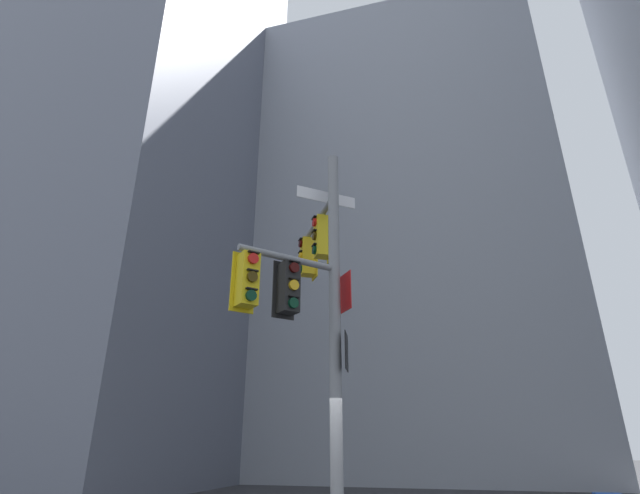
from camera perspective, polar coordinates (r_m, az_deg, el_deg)
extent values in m
cube|color=slate|center=(36.13, -20.14, 23.39)|extent=(14.26, 14.26, 53.73)
cube|color=#9399A3|center=(33.92, 9.79, -0.87)|extent=(17.92, 17.92, 28.04)
cylinder|color=gray|center=(9.63, 1.80, -9.28)|extent=(0.24, 0.24, 7.80)
cylinder|color=gray|center=(11.71, -0.21, 3.20)|extent=(1.40, 2.16, 0.13)
cylinder|color=gray|center=(9.42, -3.69, -1.39)|extent=(1.52, 1.73, 0.13)
cube|color=yellow|center=(11.19, 1.24, 1.10)|extent=(0.28, 0.42, 1.14)
cube|color=yellow|center=(11.14, 0.30, 1.21)|extent=(0.47, 0.47, 1.00)
cylinder|color=red|center=(11.23, -0.68, 2.96)|extent=(0.16, 0.20, 0.20)
cube|color=black|center=(11.28, -0.71, 3.51)|extent=(0.18, 0.23, 0.02)
cylinder|color=#3C2C06|center=(11.09, -0.69, 1.33)|extent=(0.16, 0.20, 0.20)
cube|color=black|center=(11.13, -0.71, 1.89)|extent=(0.18, 0.23, 0.02)
cylinder|color=#06311C|center=(10.95, -0.70, -0.35)|extent=(0.16, 0.20, 0.20)
cube|color=black|center=(10.99, -0.72, 0.23)|extent=(0.18, 0.23, 0.02)
cube|color=gold|center=(12.38, -0.62, -1.30)|extent=(0.28, 0.42, 1.14)
cube|color=gold|center=(12.34, -1.47, -1.21)|extent=(0.47, 0.47, 1.00)
cylinder|color=#360605|center=(12.42, -2.35, 0.39)|extent=(0.16, 0.20, 0.20)
cube|color=black|center=(12.47, -2.36, 0.90)|extent=(0.18, 0.23, 0.02)
cylinder|color=yellow|center=(12.29, -2.37, -1.12)|extent=(0.16, 0.20, 0.20)
cube|color=black|center=(12.33, -2.39, -0.59)|extent=(0.18, 0.23, 0.02)
cylinder|color=#06311C|center=(12.17, -2.40, -2.65)|extent=(0.16, 0.20, 0.20)
cube|color=black|center=(12.21, -2.42, -2.12)|extent=(0.18, 0.23, 0.02)
cube|color=black|center=(9.38, -4.37, -5.16)|extent=(0.34, 0.38, 1.14)
cube|color=black|center=(9.22, -3.78, -4.87)|extent=(0.48, 0.48, 1.00)
cylinder|color=#360605|center=(9.17, -3.09, -2.47)|extent=(0.18, 0.19, 0.20)
cube|color=black|center=(9.21, -3.06, -1.76)|extent=(0.20, 0.21, 0.02)
cylinder|color=yellow|center=(9.05, -3.14, -4.55)|extent=(0.18, 0.19, 0.20)
cube|color=black|center=(9.09, -3.10, -3.82)|extent=(0.20, 0.21, 0.02)
cylinder|color=#06311C|center=(8.95, -3.19, -6.68)|extent=(0.18, 0.19, 0.20)
cube|color=black|center=(8.98, -3.15, -5.94)|extent=(0.20, 0.21, 0.02)
cube|color=yellow|center=(9.01, -9.19, -4.19)|extent=(0.34, 0.38, 1.14)
cube|color=yellow|center=(8.84, -8.66, -3.87)|extent=(0.48, 0.48, 1.00)
cylinder|color=red|center=(8.79, -7.96, -1.37)|extent=(0.18, 0.19, 0.20)
cube|color=black|center=(8.83, -7.91, -0.63)|extent=(0.20, 0.21, 0.02)
cylinder|color=#3C2C06|center=(8.67, -8.09, -3.53)|extent=(0.18, 0.19, 0.20)
cube|color=black|center=(8.70, -8.03, -2.77)|extent=(0.20, 0.21, 0.02)
cylinder|color=#06311C|center=(8.56, -8.21, -5.74)|extent=(0.18, 0.19, 0.20)
cube|color=black|center=(8.59, -8.15, -4.97)|extent=(0.20, 0.21, 0.02)
cube|color=white|center=(11.02, 0.79, 5.96)|extent=(1.14, 0.96, 0.28)
cube|color=#19479E|center=(11.02, 0.79, 5.96)|extent=(1.10, 0.93, 0.24)
cube|color=red|center=(9.90, 2.92, -5.48)|extent=(0.40, 0.52, 0.80)
cube|color=white|center=(9.90, 2.92, -5.48)|extent=(0.37, 0.49, 0.76)
cube|color=black|center=(9.50, 3.19, -12.34)|extent=(0.10, 0.60, 0.72)
cube|color=white|center=(9.50, 3.19, -12.34)|extent=(0.09, 0.56, 0.68)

